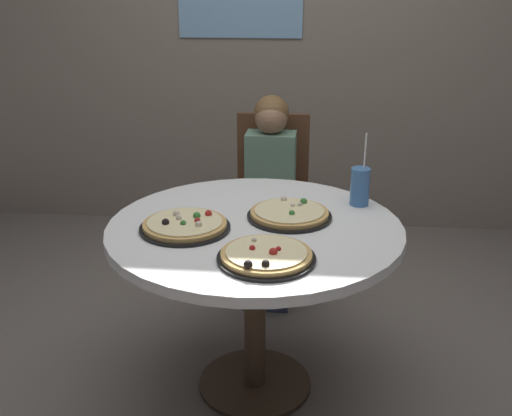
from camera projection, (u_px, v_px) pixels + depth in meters
name	position (u px, v px, depth m)	size (l,w,h in m)	color
ground_plane	(255.00, 384.00, 2.64)	(8.00, 8.00, 0.00)	slate
wall_with_window	(282.00, 9.00, 3.91)	(5.20, 0.14, 2.90)	gray
dining_table	(255.00, 249.00, 2.41)	(1.15, 1.15, 0.75)	white
chair_wooden	(272.00, 191.00, 3.39)	(0.41, 0.41, 0.95)	brown
diner_child	(269.00, 211.00, 3.24)	(0.26, 0.42, 1.08)	#3F4766
pizza_veggie	(290.00, 214.00, 2.43)	(0.34, 0.34, 0.05)	black
pizza_cheese	(185.00, 225.00, 2.32)	(0.35, 0.35, 0.05)	black
pizza_pepperoni	(266.00, 256.00, 2.07)	(0.34, 0.34, 0.05)	black
soda_cup	(360.00, 186.00, 2.55)	(0.08, 0.08, 0.31)	#3F72B2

